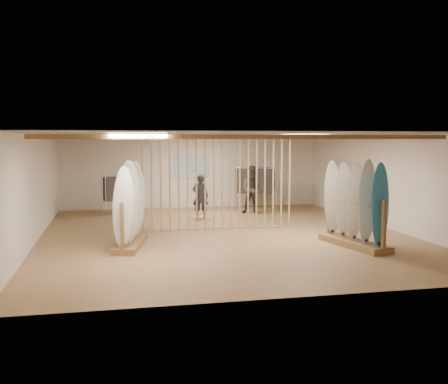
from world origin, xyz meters
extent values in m
plane|color=#A47A4F|center=(0.00, 0.00, 0.00)|extent=(12.00, 12.00, 0.00)
plane|color=gray|center=(0.00, 0.00, 2.80)|extent=(12.00, 12.00, 0.00)
plane|color=silver|center=(0.00, 6.00, 1.40)|extent=(12.00, 0.00, 12.00)
plane|color=silver|center=(0.00, -6.00, 1.40)|extent=(12.00, 0.00, 12.00)
plane|color=silver|center=(-5.00, 0.00, 1.40)|extent=(0.00, 12.00, 12.00)
plane|color=silver|center=(5.00, 0.00, 1.40)|extent=(0.00, 12.00, 12.00)
cube|color=olive|center=(0.00, 0.00, 2.72)|extent=(9.50, 6.12, 0.10)
cube|color=white|center=(0.00, 0.00, 2.74)|extent=(1.20, 0.35, 0.06)
cylinder|color=tan|center=(-2.20, 0.80, 1.40)|extent=(0.05, 0.05, 2.78)
cylinder|color=tan|center=(-1.94, 0.80, 1.40)|extent=(0.05, 0.05, 2.78)
cylinder|color=tan|center=(-1.68, 0.80, 1.40)|extent=(0.05, 0.05, 2.78)
cylinder|color=tan|center=(-1.42, 0.80, 1.40)|extent=(0.05, 0.05, 2.78)
cylinder|color=tan|center=(-1.16, 0.80, 1.40)|extent=(0.05, 0.05, 2.78)
cylinder|color=tan|center=(-0.91, 0.80, 1.40)|extent=(0.05, 0.05, 2.78)
cylinder|color=tan|center=(-0.65, 0.80, 1.40)|extent=(0.05, 0.05, 2.78)
cylinder|color=tan|center=(-0.39, 0.80, 1.40)|extent=(0.05, 0.05, 2.78)
cylinder|color=tan|center=(-0.13, 0.80, 1.40)|extent=(0.05, 0.05, 2.78)
cylinder|color=tan|center=(0.13, 0.80, 1.40)|extent=(0.05, 0.05, 2.78)
cylinder|color=tan|center=(0.39, 0.80, 1.40)|extent=(0.05, 0.05, 2.78)
cylinder|color=tan|center=(0.65, 0.80, 1.40)|extent=(0.05, 0.05, 2.78)
cylinder|color=tan|center=(0.91, 0.80, 1.40)|extent=(0.05, 0.05, 2.78)
cylinder|color=tan|center=(1.16, 0.80, 1.40)|extent=(0.05, 0.05, 2.78)
cylinder|color=tan|center=(1.42, 0.80, 1.40)|extent=(0.05, 0.05, 2.78)
cylinder|color=tan|center=(1.68, 0.80, 1.40)|extent=(0.05, 0.05, 2.78)
cylinder|color=tan|center=(1.94, 0.80, 1.40)|extent=(0.05, 0.05, 2.78)
cylinder|color=tan|center=(2.20, 0.80, 1.40)|extent=(0.05, 0.05, 2.78)
cube|color=#368CBD|center=(0.00, 5.98, 1.60)|extent=(1.40, 0.03, 0.90)
cube|color=olive|center=(-2.64, -1.15, 0.08)|extent=(0.99, 2.24, 0.15)
cylinder|color=black|center=(-2.64, -1.15, 1.03)|extent=(0.44, 2.08, 0.01)
ellipsoid|color=white|center=(-2.82, -2.02, 1.11)|extent=(0.50, 0.16, 1.91)
ellipsoid|color=silver|center=(-2.73, -1.59, 1.11)|extent=(0.50, 0.16, 1.91)
ellipsoid|color=silver|center=(-2.64, -1.15, 1.11)|extent=(0.50, 0.16, 1.91)
ellipsoid|color=white|center=(-2.55, -0.72, 1.11)|extent=(0.50, 0.16, 1.91)
ellipsoid|color=white|center=(-2.46, -0.29, 1.11)|extent=(0.50, 0.16, 1.91)
cube|color=olive|center=(2.81, -2.31, 0.08)|extent=(1.03, 2.32, 0.16)
cylinder|color=black|center=(2.81, -2.31, 1.07)|extent=(0.45, 2.16, 0.01)
ellipsoid|color=#2D8CD1|center=(3.00, -3.21, 1.15)|extent=(0.52, 0.17, 1.98)
ellipsoid|color=silver|center=(2.91, -2.76, 1.15)|extent=(0.52, 0.17, 1.98)
ellipsoid|color=white|center=(2.81, -2.31, 1.15)|extent=(0.52, 0.17, 1.98)
ellipsoid|color=white|center=(2.72, -1.85, 1.15)|extent=(0.52, 0.17, 1.98)
ellipsoid|color=silver|center=(2.63, -1.40, 1.15)|extent=(0.52, 0.17, 1.98)
cylinder|color=silver|center=(-2.72, 4.44, 1.40)|extent=(1.25, 0.56, 0.03)
cube|color=black|center=(-2.72, 4.44, 0.94)|extent=(1.28, 0.81, 0.82)
cylinder|color=silver|center=(-2.72, 4.44, 0.72)|extent=(0.03, 0.03, 1.45)
cylinder|color=silver|center=(2.35, 5.07, 1.58)|extent=(1.41, 0.66, 0.03)
cube|color=black|center=(2.35, 5.07, 1.06)|extent=(1.45, 0.93, 0.93)
cylinder|color=silver|center=(2.35, 5.07, 0.82)|extent=(0.03, 0.03, 1.64)
imported|color=#29272E|center=(-0.14, 3.08, 0.85)|extent=(0.72, 0.58, 1.70)
imported|color=#39332C|center=(1.90, 3.87, 0.97)|extent=(1.12, 1.00, 1.94)
camera|label=1|loc=(-3.07, -14.18, 2.67)|focal=42.00mm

